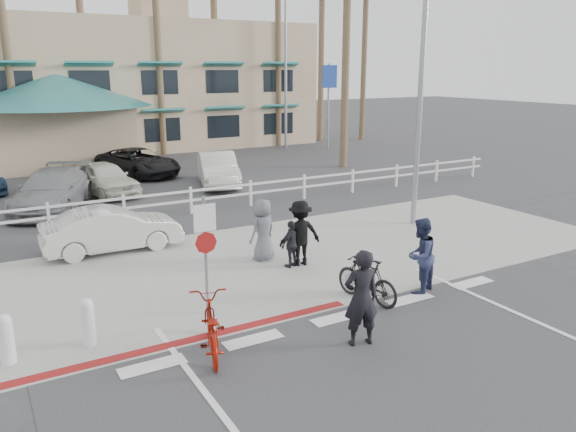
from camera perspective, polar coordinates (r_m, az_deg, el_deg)
ground at (r=11.71m, az=6.76°, el=-11.37°), size 140.00×140.00×0.00m
bike_path at (r=10.37m, az=13.56°, el=-15.38°), size 12.00×16.00×0.01m
sidewalk_plaza at (r=15.26m, az=-3.32°, el=-4.89°), size 22.00×7.00×0.01m
cross_street at (r=18.76m, az=-8.80°, el=-1.26°), size 40.00×5.00×0.01m
parking_lot at (r=27.62m, az=-15.97°, el=3.53°), size 50.00×16.00×0.01m
curb_red at (r=11.38m, az=-9.56°, el=-12.25°), size 7.00×0.25×0.02m
rail_fence at (r=20.62m, az=-9.57°, el=1.60°), size 29.40×0.16×1.00m
building at (r=40.26m, az=-18.43°, el=14.84°), size 28.00×16.00×11.30m
sign_post at (r=11.92m, az=-8.39°, el=-3.42°), size 0.50×0.10×2.90m
bollard_0 at (r=11.49m, az=-19.66°, el=-10.10°), size 0.26×0.26×0.95m
bollard_1 at (r=11.39m, az=-26.70°, el=-11.11°), size 0.26×0.26×0.95m
streetlight_0 at (r=18.93m, az=13.34°, el=12.49°), size 0.60×2.00×9.00m
streetlight_1 at (r=37.22m, az=-0.23°, el=14.24°), size 0.60×2.00×9.50m
info_sign at (r=36.64m, az=4.12°, el=11.14°), size 1.20×0.16×5.60m
palm_3 at (r=33.51m, az=-26.88°, el=16.49°), size 4.00×4.00×14.00m
palm_4 at (r=35.04m, az=-20.27°, el=17.83°), size 4.00×4.00×15.00m
palm_5 at (r=34.97m, az=-13.09°, el=16.70°), size 4.00×4.00×13.00m
palm_6 at (r=37.41m, az=-7.53°, el=19.87°), size 4.00×4.00×17.00m
palm_7 at (r=38.14m, az=-1.01°, el=17.63°), size 4.00×4.00×14.00m
palm_8 at (r=41.07m, az=3.43°, el=18.11°), size 4.00×4.00×15.00m
palm_9 at (r=41.94m, az=7.77°, el=16.57°), size 4.00×4.00×13.00m
palm_11 at (r=29.98m, az=5.96°, el=18.31°), size 4.00×4.00×14.00m
bike_red at (r=10.63m, az=-7.85°, el=-11.10°), size 1.28×2.12×1.05m
rider_red at (r=10.77m, az=7.45°, el=-8.25°), size 0.78×0.60×1.91m
bike_black at (r=12.85m, az=8.02°, el=-6.42°), size 0.83×1.80×1.05m
rider_black at (r=13.48m, az=13.27°, el=-3.95°), size 1.08×0.98×1.81m
pedestrian_a at (r=14.93m, az=1.25°, el=-1.77°), size 1.22×0.80×1.77m
pedestrian_child at (r=14.82m, az=0.39°, el=-2.88°), size 0.81×0.53×1.28m
pedestrian_b at (r=15.33m, az=-2.56°, el=-1.42°), size 0.98×0.81×1.72m
car_white_sedan at (r=16.92m, az=-17.44°, el=-1.32°), size 3.91×1.42×1.28m
lot_car_1 at (r=22.62m, az=-22.83°, el=2.42°), size 3.99×5.48×1.47m
lot_car_2 at (r=24.56m, az=-18.14°, el=3.65°), size 2.48×4.32×1.39m
lot_car_3 at (r=25.46m, az=-7.15°, el=4.74°), size 2.77×4.71×1.47m
lot_car_5 at (r=28.53m, az=-14.99°, el=5.30°), size 3.75×5.26×1.33m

